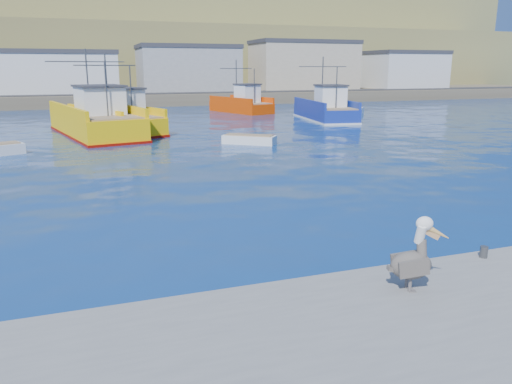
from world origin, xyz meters
The scene contains 10 objects.
ground centered at (0.00, 0.00, 0.00)m, with size 260.00×260.00×0.00m, color #061E4F.
dock_bollards centered at (0.60, -3.40, 0.65)m, with size 36.20×0.20×0.30m.
far_shore centered at (0.00, 109.20, 8.98)m, with size 200.00×81.00×24.00m.
trawler_yellow_a centered at (-5.45, 28.88, 1.16)m, with size 7.32×14.17×6.80m.
trawler_yellow_b centered at (-3.79, 30.32, 1.04)m, with size 7.64×11.98×6.52m.
trawler_blue centered at (17.31, 33.61, 1.01)m, with size 5.24×11.04×6.43m.
boat_orange centered at (11.93, 45.01, 1.06)m, with size 5.99×9.48×6.15m.
skiff_mid centered at (4.59, 20.43, 0.26)m, with size 3.76×3.27×0.81m.
skiff_far centered at (23.22, 38.12, 0.31)m, with size 4.11×4.40×0.97m.
pelican centered at (0.06, -4.40, 1.22)m, with size 1.36×0.75×1.68m.
Camera 1 is at (-6.55, -12.88, 5.27)m, focal length 35.00 mm.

